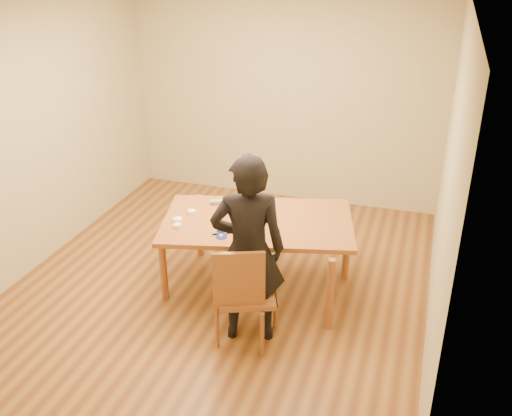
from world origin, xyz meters
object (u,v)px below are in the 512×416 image
(dining_table, at_px, (258,222))
(cake, at_px, (256,213))
(dining_chair, at_px, (247,294))
(cake_plate, at_px, (256,217))
(person, at_px, (248,251))

(dining_table, distance_m, cake, 0.09)
(dining_chair, relative_size, cake_plate, 1.58)
(cake_plate, relative_size, person, 0.17)
(cake, bearing_deg, person, -76.69)
(dining_table, xyz_separation_m, cake, (-0.03, 0.04, 0.08))
(cake, relative_size, person, 0.13)
(dining_chair, relative_size, cake, 2.13)
(cake, bearing_deg, dining_chair, -77.41)
(dining_table, relative_size, person, 1.05)
(dining_table, bearing_deg, person, -92.22)
(dining_table, distance_m, dining_chair, 0.84)
(cake_plate, relative_size, cake, 1.35)
(dining_chair, distance_m, person, 0.39)
(dining_table, relative_size, cake, 8.17)
(dining_table, distance_m, person, 0.75)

